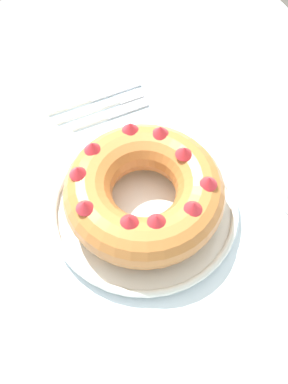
# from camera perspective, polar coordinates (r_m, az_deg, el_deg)

# --- Properties ---
(ground_plane) EXTENTS (8.00, 8.00, 0.00)m
(ground_plane) POSITION_cam_1_polar(r_m,az_deg,el_deg) (1.48, -0.40, -18.57)
(ground_plane) COLOR #4C4742
(dining_table) EXTENTS (1.38, 1.12, 0.77)m
(dining_table) POSITION_cam_1_polar(r_m,az_deg,el_deg) (0.83, -0.68, -7.28)
(dining_table) COLOR silver
(dining_table) RESTS_ON ground_plane
(serving_dish) EXTENTS (0.31, 0.31, 0.02)m
(serving_dish) POSITION_cam_1_polar(r_m,az_deg,el_deg) (0.75, 0.00, -2.06)
(serving_dish) COLOR white
(serving_dish) RESTS_ON dining_table
(bundt_cake) EXTENTS (0.26, 0.26, 0.09)m
(bundt_cake) POSITION_cam_1_polar(r_m,az_deg,el_deg) (0.71, -0.01, 0.05)
(bundt_cake) COLOR #C67538
(bundt_cake) RESTS_ON serving_dish
(fork) EXTENTS (0.02, 0.18, 0.01)m
(fork) POSITION_cam_1_polar(r_m,az_deg,el_deg) (0.90, -4.77, 10.98)
(fork) COLOR white
(fork) RESTS_ON dining_table
(serving_knife) EXTENTS (0.02, 0.20, 0.01)m
(serving_knife) POSITION_cam_1_polar(r_m,az_deg,el_deg) (0.92, -7.14, 11.66)
(serving_knife) COLOR white
(serving_knife) RESTS_ON dining_table
(cake_knife) EXTENTS (0.02, 0.16, 0.01)m
(cake_knife) POSITION_cam_1_polar(r_m,az_deg,el_deg) (0.88, -5.04, 9.58)
(cake_knife) COLOR white
(cake_knife) RESTS_ON dining_table
(napkin) EXTENTS (0.13, 0.09, 0.00)m
(napkin) POSITION_cam_1_polar(r_m,az_deg,el_deg) (0.67, 7.95, -22.37)
(napkin) COLOR #B2D1B7
(napkin) RESTS_ON dining_table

